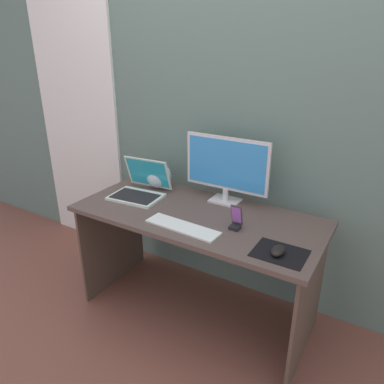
{
  "coord_description": "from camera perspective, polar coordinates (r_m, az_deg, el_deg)",
  "views": [
    {
      "loc": [
        0.97,
        -1.66,
        1.66
      ],
      "look_at": [
        -0.02,
        -0.02,
        0.86
      ],
      "focal_mm": 34.11,
      "sensor_mm": 36.0,
      "label": 1
    }
  ],
  "objects": [
    {
      "name": "ground_plane",
      "position": [
        2.54,
        0.71,
        -18.09
      ],
      "size": [
        8.0,
        8.0,
        0.0
      ],
      "primitive_type": "plane",
      "color": "brown"
    },
    {
      "name": "wall_back",
      "position": [
        2.34,
        6.29,
        12.52
      ],
      "size": [
        6.0,
        0.04,
        2.5
      ],
      "primitive_type": "cube",
      "color": "slate",
      "rests_on": "ground_plane"
    },
    {
      "name": "door_left",
      "position": [
        3.16,
        -17.21,
        9.89
      ],
      "size": [
        0.82,
        0.02,
        2.02
      ],
      "primitive_type": "cube",
      "color": "white",
      "rests_on": "ground_plane"
    },
    {
      "name": "desk",
      "position": [
        2.21,
        0.78,
        -6.73
      ],
      "size": [
        1.46,
        0.65,
        0.72
      ],
      "color": "brown",
      "rests_on": "ground_plane"
    },
    {
      "name": "monitor",
      "position": [
        2.22,
        5.39,
        3.89
      ],
      "size": [
        0.54,
        0.14,
        0.41
      ],
      "color": "silver",
      "rests_on": "desk"
    },
    {
      "name": "laptop",
      "position": [
        2.39,
        -8.12,
        0.53
      ],
      "size": [
        0.35,
        0.33,
        0.23
      ],
      "color": "silver",
      "rests_on": "desk"
    },
    {
      "name": "fishbowl",
      "position": [
        2.5,
        -5.2,
        2.53
      ],
      "size": [
        0.17,
        0.17,
        0.17
      ],
      "primitive_type": "sphere",
      "color": "silver",
      "rests_on": "desk"
    },
    {
      "name": "keyboard_external",
      "position": [
        1.98,
        -1.49,
        -5.48
      ],
      "size": [
        0.43,
        0.14,
        0.01
      ],
      "primitive_type": "cube",
      "rotation": [
        0.0,
        0.0,
        -0.05
      ],
      "color": "white",
      "rests_on": "desk"
    },
    {
      "name": "mousepad",
      "position": [
        1.81,
        13.56,
        -9.27
      ],
      "size": [
        0.25,
        0.2,
        0.0
      ],
      "primitive_type": "cube",
      "color": "black",
      "rests_on": "desk"
    },
    {
      "name": "mouse",
      "position": [
        1.79,
        13.3,
        -8.92
      ],
      "size": [
        0.06,
        0.1,
        0.04
      ],
      "primitive_type": "ellipsoid",
      "rotation": [
        0.0,
        0.0,
        0.0
      ],
      "color": "black",
      "rests_on": "mousepad"
    },
    {
      "name": "phone_in_dock",
      "position": [
        1.97,
        6.89,
        -4.44
      ],
      "size": [
        0.06,
        0.06,
        0.14
      ],
      "color": "black",
      "rests_on": "desk"
    }
  ]
}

